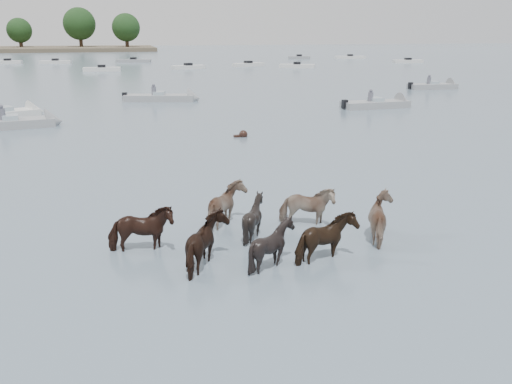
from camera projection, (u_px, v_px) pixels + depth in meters
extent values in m
plane|color=slate|center=(169.00, 276.00, 11.50)|extent=(400.00, 400.00, 0.00)
imported|color=black|center=(141.00, 232.00, 12.67)|extent=(1.64, 0.82, 1.35)
imported|color=#A0816C|center=(228.00, 208.00, 14.38)|extent=(1.37, 1.53, 1.35)
imported|color=black|center=(254.00, 220.00, 13.60)|extent=(1.41, 1.32, 1.27)
imported|color=#7F6E56|center=(307.00, 209.00, 14.44)|extent=(1.68, 1.16, 1.30)
imported|color=black|center=(209.00, 246.00, 11.82)|extent=(1.22, 1.41, 1.38)
imported|color=black|center=(272.00, 247.00, 11.86)|extent=(1.35, 1.24, 1.29)
imported|color=black|center=(326.00, 242.00, 12.15)|extent=(1.71, 1.22, 1.32)
imported|color=#7F6A56|center=(385.00, 221.00, 13.46)|extent=(1.22, 1.40, 1.34)
sphere|color=black|center=(243.00, 134.00, 26.69)|extent=(0.44, 0.44, 0.44)
cube|color=black|center=(239.00, 137.00, 26.66)|extent=(0.50, 0.22, 0.18)
cube|color=silver|center=(5.00, 115.00, 32.32)|extent=(4.16, 3.18, 0.55)
cone|color=silver|center=(37.00, 112.00, 33.54)|extent=(1.53, 1.83, 1.60)
cube|color=#99ADB7|center=(5.00, 109.00, 32.22)|extent=(1.22, 1.36, 0.35)
cube|color=gray|center=(11.00, 124.00, 29.13)|extent=(4.74, 2.36, 0.55)
cone|color=gray|center=(54.00, 122.00, 30.03)|extent=(1.16, 1.73, 1.60)
cube|color=#99ADB7|center=(10.00, 118.00, 29.03)|extent=(0.98, 1.24, 0.35)
cylinder|color=#595966|center=(2.00, 115.00, 28.87)|extent=(0.36, 0.36, 0.70)
sphere|color=#595966|center=(1.00, 107.00, 28.74)|extent=(0.24, 0.24, 0.24)
cube|color=gray|center=(160.00, 98.00, 40.47)|extent=(5.59, 2.88, 0.55)
cone|color=gray|center=(194.00, 98.00, 40.48)|extent=(1.27, 1.77, 1.60)
cube|color=#99ADB7|center=(159.00, 94.00, 40.36)|extent=(1.05, 1.28, 0.35)
cube|color=black|center=(125.00, 96.00, 40.41)|extent=(0.43, 0.43, 0.60)
cylinder|color=#595966|center=(154.00, 91.00, 40.21)|extent=(0.36, 0.36, 0.70)
sphere|color=#595966|center=(154.00, 85.00, 40.08)|extent=(0.24, 0.24, 0.24)
cube|color=gray|center=(375.00, 105.00, 36.80)|extent=(4.86, 1.86, 0.55)
cone|color=gray|center=(405.00, 104.00, 37.50)|extent=(0.99, 1.65, 1.60)
cube|color=#99ADB7|center=(376.00, 100.00, 36.70)|extent=(0.86, 1.16, 0.35)
cube|color=black|center=(345.00, 104.00, 36.06)|extent=(0.37, 0.37, 0.60)
cylinder|color=#595966|center=(371.00, 97.00, 36.55)|extent=(0.36, 0.36, 0.70)
sphere|color=#595966|center=(371.00, 91.00, 36.41)|extent=(0.24, 0.24, 0.24)
cube|color=gray|center=(432.00, 87.00, 48.93)|extent=(4.52, 1.87, 0.55)
cone|color=gray|center=(454.00, 86.00, 49.33)|extent=(1.00, 1.65, 1.60)
cube|color=#99ADB7|center=(433.00, 83.00, 48.83)|extent=(0.87, 1.17, 0.35)
cube|color=black|center=(410.00, 86.00, 48.48)|extent=(0.37, 0.37, 0.60)
cylinder|color=#595966|center=(429.00, 81.00, 48.67)|extent=(0.36, 0.36, 0.70)
sphere|color=#595966|center=(429.00, 76.00, 48.54)|extent=(0.24, 0.24, 0.24)
cube|color=silver|center=(8.00, 62.00, 87.18)|extent=(4.54, 1.82, 0.60)
cube|color=black|center=(8.00, 60.00, 87.06)|extent=(1.07, 1.07, 0.50)
cube|color=silver|center=(56.00, 62.00, 87.11)|extent=(5.11, 2.07, 0.60)
cube|color=black|center=(55.00, 60.00, 87.00)|extent=(1.11, 1.11, 0.50)
cube|color=silver|center=(102.00, 70.00, 70.75)|extent=(4.95, 1.69, 0.60)
cube|color=black|center=(102.00, 67.00, 70.64)|extent=(1.04, 1.04, 0.50)
cube|color=gray|center=(134.00, 61.00, 91.20)|extent=(6.08, 2.82, 0.60)
cube|color=black|center=(133.00, 59.00, 91.09)|extent=(1.20, 1.20, 0.50)
cube|color=silver|center=(188.00, 67.00, 74.83)|extent=(4.90, 2.65, 0.60)
cube|color=black|center=(188.00, 65.00, 74.72)|extent=(1.22, 1.22, 0.50)
cube|color=silver|center=(248.00, 65.00, 80.42)|extent=(5.34, 3.37, 0.60)
cube|color=black|center=(248.00, 62.00, 80.31)|extent=(1.31, 1.31, 0.50)
cube|color=silver|center=(297.00, 66.00, 77.40)|extent=(5.38, 3.53, 0.60)
cube|color=black|center=(297.00, 64.00, 77.29)|extent=(1.32, 1.32, 0.50)
cube|color=gray|center=(299.00, 58.00, 102.53)|extent=(4.44, 2.38, 0.60)
cube|color=black|center=(299.00, 56.00, 102.41)|extent=(1.19, 1.19, 0.50)
cube|color=silver|center=(350.00, 58.00, 103.31)|extent=(6.03, 2.69, 0.60)
cube|color=black|center=(350.00, 56.00, 103.20)|extent=(1.19, 1.19, 0.50)
cube|color=silver|center=(408.00, 62.00, 89.48)|extent=(5.13, 2.31, 0.60)
cube|color=black|center=(408.00, 59.00, 89.37)|extent=(1.15, 1.15, 0.50)
cylinder|color=#382619|center=(21.00, 45.00, 146.50)|extent=(1.00, 1.00, 3.02)
sphere|color=black|center=(19.00, 30.00, 145.34)|extent=(6.72, 6.72, 6.72)
cylinder|color=#382619|center=(81.00, 43.00, 148.99)|extent=(1.00, 1.00, 4.01)
sphere|color=black|center=(79.00, 24.00, 147.45)|extent=(8.91, 8.91, 8.91)
cylinder|color=#382619|center=(127.00, 44.00, 147.01)|extent=(1.00, 1.00, 3.45)
sphere|color=black|center=(126.00, 27.00, 145.68)|extent=(7.67, 7.67, 7.67)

